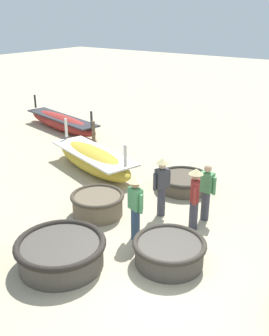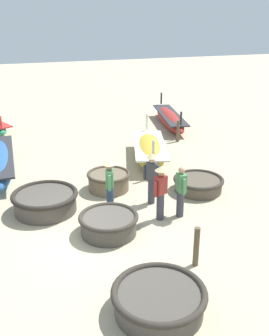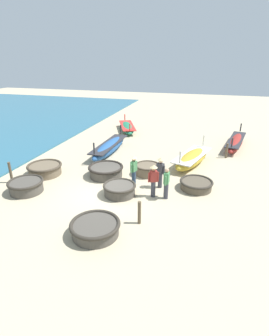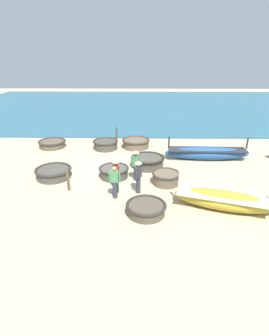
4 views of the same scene
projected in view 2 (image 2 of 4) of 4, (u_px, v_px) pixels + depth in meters
ground_plane at (92, 236)px, 10.66m from camera, size 80.00×80.00×0.00m
coracle_upturned at (45, 201)px, 11.86m from camera, size 2.00×2.00×0.63m
coracle_front_right at (109, 223)px, 10.67m from camera, size 1.64×1.64×0.56m
coracle_far_left at (109, 180)px, 13.31m from camera, size 1.47×1.47×0.62m
coracle_weathered at (198, 184)px, 13.24m from camera, size 1.70×1.70×0.48m
coracle_center at (159, 299)px, 7.86m from camera, size 1.95×1.95×0.54m
long_boat_white_hull at (170, 119)px, 20.81m from camera, size 1.88×5.17×1.32m
long_boat_red_hull at (149, 150)px, 15.95m from camera, size 2.38×4.35×1.47m
fisherman_with_hat at (181, 190)px, 11.39m from camera, size 0.24×0.53×1.57m
fisherman_by_coracle at (152, 175)px, 12.14m from camera, size 0.49×0.36×1.67m
fisherman_crouching at (161, 189)px, 11.17m from camera, size 0.49×0.36×1.67m
fisherman_standing_right at (110, 183)px, 11.61m from camera, size 0.36×0.51×1.67m
mooring_post_mid_beach at (196, 247)px, 9.25m from camera, size 0.14×0.14×1.02m
mooring_post_inland at (178, 131)px, 18.20m from camera, size 0.14×0.14×1.02m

